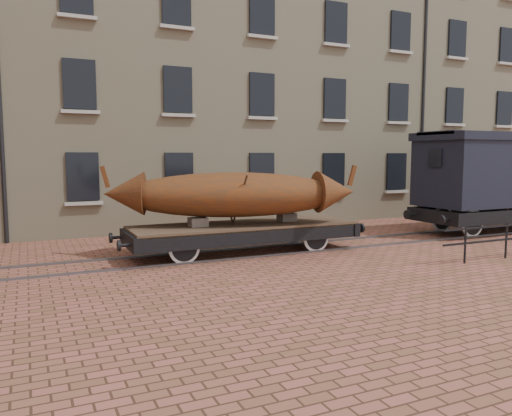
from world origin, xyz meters
name	(u,v)px	position (x,y,z in m)	size (l,w,h in m)	color
ground	(300,248)	(0.00, 0.00, 0.00)	(90.00, 90.00, 0.00)	brown
warehouse_cream	(255,75)	(3.00, 9.99, 7.00)	(40.00, 10.19, 14.00)	#BEB08A
rail_track	(300,247)	(0.00, 0.00, 0.03)	(30.00, 1.52, 0.06)	#59595E
flatcar_wagon	(244,230)	(-1.93, 0.00, 0.72)	(7.67, 2.08, 1.16)	#473829
iron_boat	(233,194)	(-2.30, 0.00, 1.80)	(7.43, 3.89, 1.76)	#6D2E0F
goods_van	(497,170)	(8.71, 0.00, 2.38)	(7.35, 2.68, 3.80)	black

